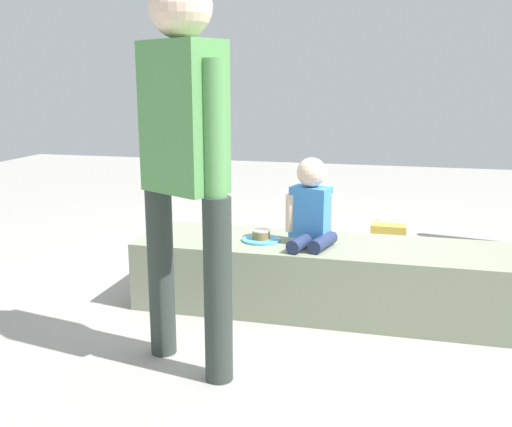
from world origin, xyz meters
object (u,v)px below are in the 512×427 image
object	(u,v)px
adult_standing	(184,143)
handbag_black_leather	(451,278)
gift_bag	(388,243)
water_bottle_near_gift	(216,241)
cake_plate	(261,237)
cake_box_white	(215,255)
party_cup_red	(478,265)
child_seated	(311,207)

from	to	relation	value
adult_standing	handbag_black_leather	xyz separation A→B (m)	(1.24, 1.26, -0.92)
adult_standing	gift_bag	xyz separation A→B (m)	(0.84, 1.82, -0.88)
adult_standing	water_bottle_near_gift	world-z (taller)	adult_standing
cake_plate	cake_box_white	size ratio (longest dim) A/B	0.72
cake_plate	cake_box_white	bearing A→B (deg)	125.91
party_cup_red	handbag_black_leather	distance (m)	0.48
gift_bag	cake_box_white	world-z (taller)	gift_bag
cake_plate	handbag_black_leather	world-z (taller)	cake_plate
gift_bag	cake_box_white	size ratio (longest dim) A/B	1.04
child_seated	gift_bag	size ratio (longest dim) A/B	1.49
handbag_black_leather	water_bottle_near_gift	bearing A→B (deg)	163.87
gift_bag	handbag_black_leather	bearing A→B (deg)	-54.61
cake_plate	water_bottle_near_gift	xyz separation A→B (m)	(-0.59, 0.95, -0.32)
cake_box_white	child_seated	bearing A→B (deg)	-41.85
cake_box_white	adult_standing	bearing A→B (deg)	-76.26
gift_bag	child_seated	bearing A→B (deg)	-111.71
handbag_black_leather	cake_plate	bearing A→B (deg)	-156.78
adult_standing	cake_plate	world-z (taller)	adult_standing
cake_plate	cake_box_white	xyz separation A→B (m)	(-0.51, 0.71, -0.36)
child_seated	cake_box_white	bearing A→B (deg)	138.15
child_seated	water_bottle_near_gift	world-z (taller)	child_seated
gift_bag	adult_standing	bearing A→B (deg)	-114.89
child_seated	handbag_black_leather	world-z (taller)	child_seated
water_bottle_near_gift	child_seated	bearing A→B (deg)	-47.75
child_seated	handbag_black_leather	size ratio (longest dim) A/B	1.65
cake_box_white	handbag_black_leather	distance (m)	1.62
child_seated	gift_bag	world-z (taller)	child_seated
gift_bag	water_bottle_near_gift	bearing A→B (deg)	-176.75
child_seated	water_bottle_near_gift	distance (m)	1.40
child_seated	water_bottle_near_gift	xyz separation A→B (m)	(-0.87, 0.96, -0.52)
adult_standing	cake_plate	size ratio (longest dim) A/B	7.57
adult_standing	gift_bag	world-z (taller)	adult_standing
gift_bag	cake_plate	bearing A→B (deg)	-124.11
child_seated	water_bottle_near_gift	bearing A→B (deg)	132.25
cake_plate	party_cup_red	world-z (taller)	cake_plate
gift_bag	party_cup_red	xyz separation A→B (m)	(0.61, -0.13, -0.08)
adult_standing	cake_box_white	bearing A→B (deg)	103.74
child_seated	adult_standing	distance (m)	0.99
water_bottle_near_gift	cake_box_white	bearing A→B (deg)	-73.15
child_seated	adult_standing	size ratio (longest dim) A/B	0.28
party_cup_red	handbag_black_leather	xyz separation A→B (m)	(-0.21, -0.43, 0.04)
cake_plate	gift_bag	xyz separation A→B (m)	(0.70, 1.03, -0.27)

